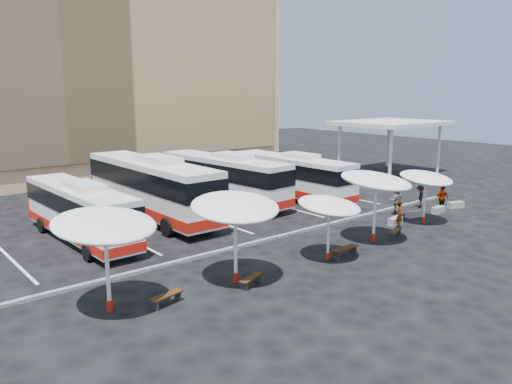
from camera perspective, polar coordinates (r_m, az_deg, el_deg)
ground at (r=27.53m, az=2.40°, el=-5.73°), size 120.00×120.00×0.00m
sandstone_building at (r=54.47m, az=-21.46°, el=15.49°), size 42.00×18.25×29.60m
service_canopy at (r=51.13m, az=15.12°, el=7.47°), size 10.00×8.00×5.20m
curb_divider at (r=27.86m, az=1.71°, el=-5.35°), size 34.00×0.25×0.15m
bay_lines at (r=33.66m, az=-6.77°, el=-2.56°), size 24.15×12.00×0.01m
bus_0 at (r=28.97m, az=-19.50°, el=-1.97°), size 2.68×10.73×3.39m
bus_1 at (r=32.82m, az=-11.89°, el=0.69°), size 3.08×13.12×4.16m
bus_2 at (r=36.53m, az=-3.75°, el=1.70°), size 3.43×12.06×3.78m
bus_3 at (r=38.12m, az=4.08°, el=1.95°), size 2.68×11.27×3.57m
sunshade_0 at (r=19.01m, az=-16.91°, el=-3.66°), size 4.64×4.67×3.95m
sunshade_1 at (r=21.03m, az=-2.40°, el=-1.74°), size 4.58×4.61×3.94m
sunshade_2 at (r=24.26m, az=8.37°, el=-1.57°), size 3.75×3.78×3.20m
sunshade_3 at (r=27.59m, az=13.56°, el=1.23°), size 4.98×5.01×3.98m
sunshade_4 at (r=32.53m, az=18.87°, el=1.49°), size 3.19×3.23×3.34m
wood_bench_0 at (r=20.00m, az=-10.20°, el=-11.72°), size 1.47×0.64×0.44m
wood_bench_1 at (r=21.46m, az=-0.58°, el=-9.91°), size 1.42×0.82×0.42m
wood_bench_2 at (r=25.36m, az=10.11°, el=-6.52°), size 1.66×0.51×0.50m
wood_bench_3 at (r=29.31m, az=15.63°, el=-4.44°), size 1.38×0.78×0.41m
conc_bench_0 at (r=32.10m, az=15.63°, el=-3.21°), size 1.27×0.58×0.46m
conc_bench_1 at (r=34.30m, az=17.59°, el=-2.42°), size 1.17×0.69×0.41m
conc_bench_2 at (r=35.95m, az=20.11°, el=-1.92°), size 1.24×0.49×0.45m
conc_bench_3 at (r=37.94m, az=21.86°, el=-1.38°), size 1.26×0.78×0.45m
passenger_0 at (r=31.16m, az=16.15°, el=-2.54°), size 0.72×0.70×1.66m
passenger_1 at (r=34.69m, az=15.78°, el=-0.94°), size 1.14×1.11×1.85m
passenger_2 at (r=36.32m, az=20.51°, el=-0.70°), size 1.16×0.71×1.84m
passenger_3 at (r=37.05m, az=18.18°, el=-0.50°), size 1.19×1.08×1.60m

